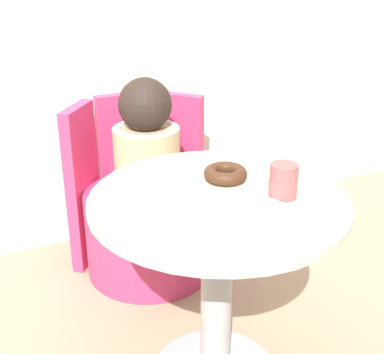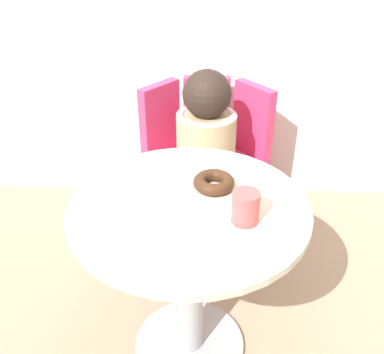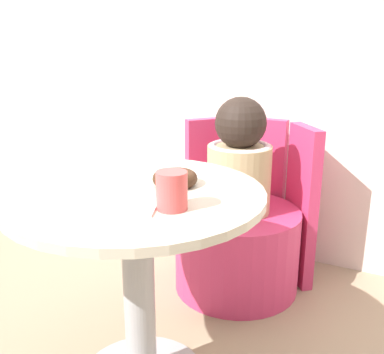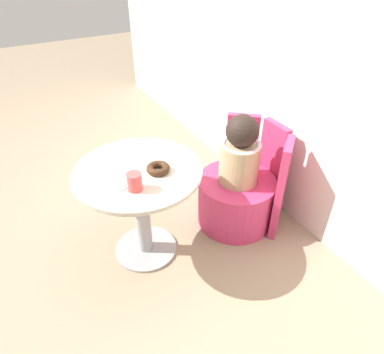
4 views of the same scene
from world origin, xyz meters
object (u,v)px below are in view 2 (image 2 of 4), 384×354
(tub_chair, at_px, (205,202))
(donut, at_px, (214,182))
(round_table, at_px, (189,250))
(child_figure, at_px, (206,128))
(cup, at_px, (246,207))

(tub_chair, distance_m, donut, 0.78)
(round_table, bearing_deg, donut, 52.98)
(donut, bearing_deg, tub_chair, 92.56)
(round_table, height_order, tub_chair, round_table)
(round_table, relative_size, child_figure, 1.53)
(child_figure, xyz_separation_m, cup, (0.12, -0.78, 0.12))
(round_table, bearing_deg, child_figure, 85.94)
(round_table, xyz_separation_m, child_figure, (0.05, 0.70, 0.11))
(round_table, bearing_deg, cup, -24.08)
(round_table, height_order, donut, donut)
(tub_chair, bearing_deg, cup, -81.50)
(round_table, distance_m, child_figure, 0.71)
(tub_chair, height_order, donut, donut)
(donut, xyz_separation_m, cup, (0.09, -0.18, 0.03))
(child_figure, xyz_separation_m, donut, (0.03, -0.60, 0.09))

